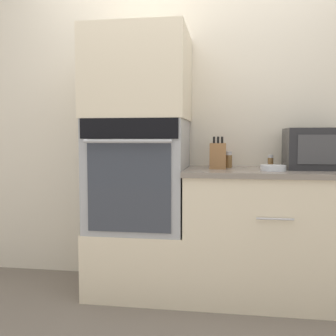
{
  "coord_description": "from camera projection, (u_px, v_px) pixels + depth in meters",
  "views": [
    {
      "loc": [
        0.28,
        -2.39,
        1.09
      ],
      "look_at": [
        -0.12,
        0.21,
        0.89
      ],
      "focal_mm": 42.0,
      "sensor_mm": 36.0,
      "label": 1
    }
  ],
  "objects": [
    {
      "name": "oven_cabinet_base",
      "position": [
        140.0,
        259.0,
        2.81
      ],
      "size": [
        0.68,
        0.6,
        0.45
      ],
      "color": "beige",
      "rests_on": "ground_plane"
    },
    {
      "name": "oven_cabinet_upper",
      "position": [
        139.0,
        76.0,
        2.71
      ],
      "size": [
        0.68,
        0.6,
        0.6
      ],
      "color": "beige",
      "rests_on": "wall_oven"
    },
    {
      "name": "knife_block",
      "position": [
        218.0,
        156.0,
        2.71
      ],
      "size": [
        0.11,
        0.15,
        0.22
      ],
      "color": "olive",
      "rests_on": "counter_unit"
    },
    {
      "name": "wall_oven",
      "position": [
        139.0,
        174.0,
        2.76
      ],
      "size": [
        0.66,
        0.64,
        0.76
      ],
      "color": "#9EA0A5",
      "rests_on": "oven_cabinet_base"
    },
    {
      "name": "condiment_jar_mid",
      "position": [
        270.0,
        162.0,
        2.74
      ],
      "size": [
        0.04,
        0.04,
        0.09
      ],
      "color": "brown",
      "rests_on": "counter_unit"
    },
    {
      "name": "ground_plane",
      "position": [
        182.0,
        311.0,
        2.48
      ],
      "size": [
        12.0,
        12.0,
        0.0
      ],
      "primitive_type": "plane",
      "color": "#6B6056"
    },
    {
      "name": "counter_unit",
      "position": [
        269.0,
        234.0,
        2.66
      ],
      "size": [
        1.14,
        0.63,
        0.88
      ],
      "color": "beige",
      "rests_on": "ground_plane"
    },
    {
      "name": "condiment_jar_near",
      "position": [
        228.0,
        160.0,
        2.79
      ],
      "size": [
        0.05,
        0.05,
        0.12
      ],
      "color": "brown",
      "rests_on": "counter_unit"
    },
    {
      "name": "microwave",
      "position": [
        316.0,
        149.0,
        2.65
      ],
      "size": [
        0.41,
        0.35,
        0.28
      ],
      "color": "#232326",
      "rests_on": "counter_unit"
    },
    {
      "name": "bowl",
      "position": [
        273.0,
        168.0,
        2.54
      ],
      "size": [
        0.16,
        0.16,
        0.04
      ],
      "color": "silver",
      "rests_on": "counter_unit"
    },
    {
      "name": "condiment_jar_far",
      "position": [
        228.0,
        160.0,
        2.89
      ],
      "size": [
        0.06,
        0.06,
        0.1
      ],
      "color": "brown",
      "rests_on": "counter_unit"
    },
    {
      "name": "wall_back",
      "position": [
        192.0,
        117.0,
        3.01
      ],
      "size": [
        8.0,
        0.05,
        2.5
      ],
      "color": "beige",
      "rests_on": "ground_plane"
    }
  ]
}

